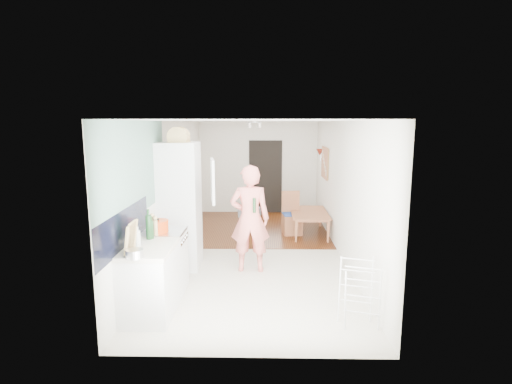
{
  "coord_description": "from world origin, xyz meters",
  "views": [
    {
      "loc": [
        0.17,
        -7.38,
        2.46
      ],
      "look_at": [
        0.01,
        0.2,
        1.15
      ],
      "focal_mm": 28.0,
      "sensor_mm": 36.0,
      "label": 1
    }
  ],
  "objects_px": {
    "person": "(250,209)",
    "stool": "(251,224)",
    "dining_table": "(310,225)",
    "dining_chair": "(292,214)",
    "drying_rack": "(359,294)"
  },
  "relations": [
    {
      "from": "dining_table",
      "to": "dining_chair",
      "type": "bearing_deg",
      "value": 94.34
    },
    {
      "from": "dining_chair",
      "to": "stool",
      "type": "xyz_separation_m",
      "value": [
        -0.93,
        0.19,
        -0.29
      ]
    },
    {
      "from": "person",
      "to": "drying_rack",
      "type": "xyz_separation_m",
      "value": [
        1.39,
        -1.86,
        -0.65
      ]
    },
    {
      "from": "person",
      "to": "stool",
      "type": "relative_size",
      "value": 5.59
    },
    {
      "from": "dining_table",
      "to": "stool",
      "type": "relative_size",
      "value": 3.24
    },
    {
      "from": "person",
      "to": "dining_table",
      "type": "distance_m",
      "value": 2.72
    },
    {
      "from": "dining_table",
      "to": "stool",
      "type": "bearing_deg",
      "value": 83.64
    },
    {
      "from": "person",
      "to": "dining_table",
      "type": "height_order",
      "value": "person"
    },
    {
      "from": "dining_chair",
      "to": "drying_rack",
      "type": "relative_size",
      "value": 1.16
    },
    {
      "from": "drying_rack",
      "to": "stool",
      "type": "bearing_deg",
      "value": 125.58
    },
    {
      "from": "person",
      "to": "stool",
      "type": "height_order",
      "value": "person"
    },
    {
      "from": "dining_table",
      "to": "stool",
      "type": "height_order",
      "value": "dining_table"
    },
    {
      "from": "stool",
      "to": "person",
      "type": "bearing_deg",
      "value": -88.39
    },
    {
      "from": "drying_rack",
      "to": "dining_table",
      "type": "bearing_deg",
      "value": 108.41
    },
    {
      "from": "dining_table",
      "to": "drying_rack",
      "type": "xyz_separation_m",
      "value": [
        0.12,
        -4.11,
        0.2
      ]
    }
  ]
}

